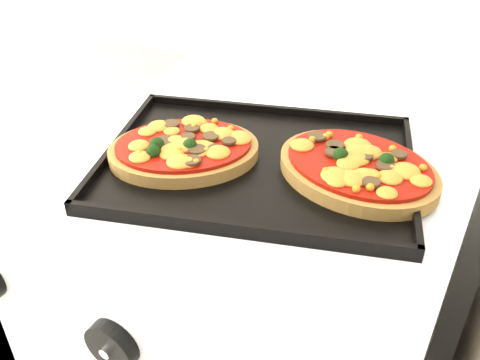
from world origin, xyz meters
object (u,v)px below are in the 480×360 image
Objects in this scene: pizza_left at (184,148)px; pizza_right at (358,167)px; stove at (250,355)px; baking_tray at (258,161)px.

pizza_right is (0.23, 0.07, 0.00)m from pizza_left.
pizza_left reaches higher than stove.
stove is 4.16× the size of pizza_right.
stove is 0.50m from pizza_right.
pizza_left is at bearing -175.67° from baking_tray.
baking_tray is 1.92× the size of pizza_right.
pizza_right is at bearing 17.40° from pizza_left.
baking_tray is 2.01× the size of pizza_left.
baking_tray is at bearing -166.15° from pizza_right.
pizza_left is 0.24m from pizza_right.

